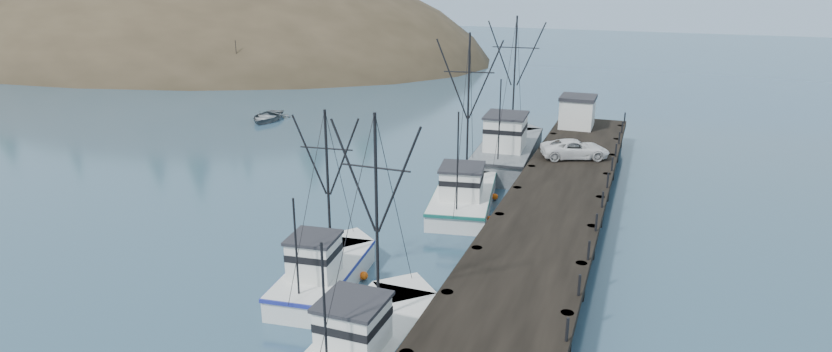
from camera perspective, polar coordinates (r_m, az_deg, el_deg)
The scene contains 13 objects.
ground at distance 33.88m, azimuth -16.88°, elevation -10.30°, with size 400.00×400.00×0.00m, color #2B4860.
pier at distance 42.05m, azimuth 12.34°, elevation -1.77°, with size 6.00×44.00×2.00m.
headland at distance 140.05m, azimuth -22.44°, elevation 8.39°, with size 134.80×78.00×51.00m.
distant_ridge at distance 194.20m, azimuth 17.93°, elevation 12.56°, with size 360.00×40.00×26.00m, color #9EB2C6.
distant_ridge_far at distance 217.10m, azimuth 4.52°, elevation 13.84°, with size 180.00×25.00×18.00m, color silver.
moored_sailboats at distance 98.41m, azimuth -14.59°, elevation 8.51°, with size 9.49×16.71×6.35m.
trawler_near at distance 28.00m, azimuth -4.10°, elevation -13.96°, with size 3.50×10.25×10.57m.
trawler_mid at distance 33.60m, azimuth -7.96°, elevation -8.32°, with size 3.86×9.22×9.38m.
trawler_far at distance 44.23m, azimuth 4.26°, elevation -1.59°, with size 5.33×11.75×11.88m.
work_vessel at distance 53.83m, azimuth 8.13°, elevation 2.32°, with size 4.96×14.41×12.21m.
pier_shed at distance 58.96m, azimuth 14.00°, elevation 5.53°, with size 3.00×3.20×2.80m.
pickup_truck at distance 49.45m, azimuth 13.80°, elevation 2.32°, with size 2.29×4.96×1.38m, color white.
motorboat at distance 70.75m, azimuth -12.97°, elevation 4.80°, with size 3.93×5.50×1.14m, color slate.
Camera 1 is at (18.90, -23.37, 15.63)m, focal length 28.00 mm.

